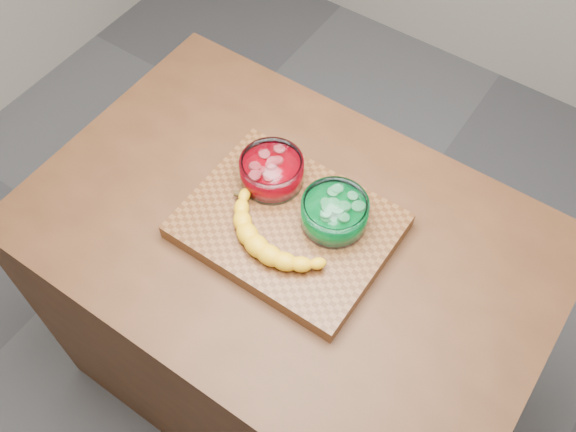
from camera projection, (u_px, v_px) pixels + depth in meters
The scene contains 6 objects.
ground at pixel (288, 372), 2.20m from camera, with size 3.50×3.50×0.00m, color #535358.
counter at pixel (288, 316), 1.82m from camera, with size 1.20×0.80×0.90m, color #502D18.
cutting_board at pixel (288, 226), 1.43m from camera, with size 0.45×0.35×0.04m, color brown.
bowl_red at pixel (272, 171), 1.45m from camera, with size 0.15×0.15×0.07m.
bowl_green at pixel (335, 213), 1.39m from camera, with size 0.15×0.15×0.07m.
banana at pixel (274, 235), 1.37m from camera, with size 0.30×0.16×0.04m, color yellow, non-canonical shape.
Camera 1 is at (0.44, -0.64, 2.12)m, focal length 40.00 mm.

